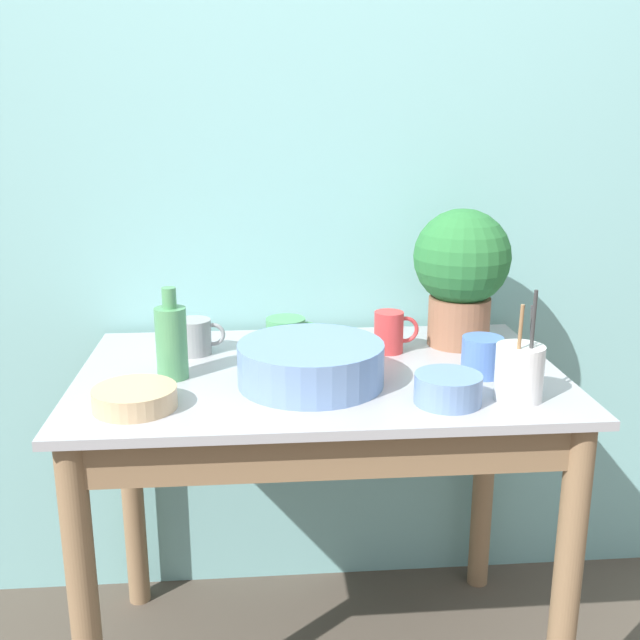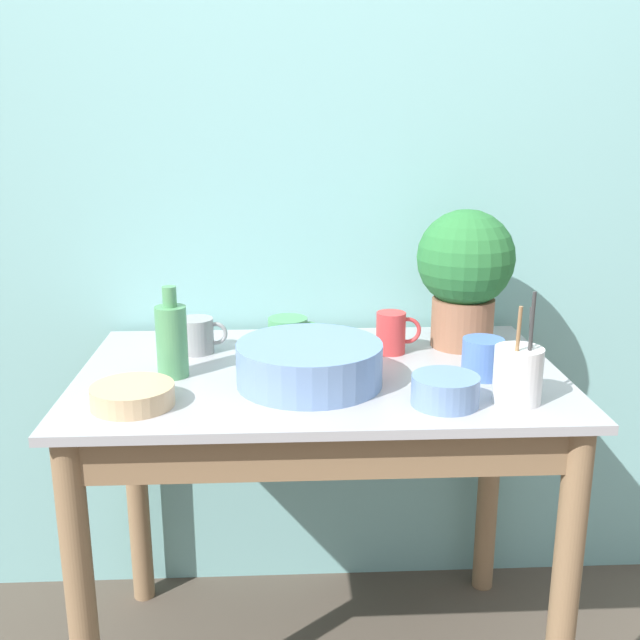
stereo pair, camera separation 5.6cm
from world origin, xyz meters
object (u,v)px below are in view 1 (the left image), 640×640
(bottle_tall, at_px, (171,341))
(mug_blue, at_px, (483,356))
(mug_grey, at_px, (194,337))
(bowl_wash_large, at_px, (311,364))
(utensil_cup, at_px, (519,372))
(bowl_small_blue, at_px, (448,389))
(bowl_small_tan, at_px, (135,398))
(potted_plant, at_px, (461,269))
(mug_red, at_px, (390,332))
(mug_green, at_px, (287,335))

(bottle_tall, xyz_separation_m, mug_blue, (0.69, -0.04, -0.04))
(bottle_tall, relative_size, mug_grey, 1.70)
(bowl_wash_large, relative_size, utensil_cup, 1.35)
(mug_blue, bearing_deg, bottle_tall, 176.55)
(mug_grey, height_order, bowl_small_blue, mug_grey)
(bowl_small_tan, bearing_deg, potted_plant, 25.85)
(bowl_wash_large, height_order, mug_red, mug_red)
(bowl_wash_large, xyz_separation_m, mug_blue, (0.39, 0.02, -0.00))
(potted_plant, relative_size, bowl_small_tan, 2.06)
(mug_blue, bearing_deg, mug_green, 153.38)
(bottle_tall, bearing_deg, mug_red, 15.69)
(bowl_small_tan, bearing_deg, bowl_small_blue, -2.28)
(bottle_tall, relative_size, mug_blue, 1.62)
(bottle_tall, bearing_deg, utensil_cup, -14.75)
(mug_grey, bearing_deg, mug_blue, -18.01)
(bowl_small_blue, bearing_deg, bowl_wash_large, 153.68)
(bottle_tall, relative_size, utensil_cup, 0.87)
(potted_plant, distance_m, bowl_small_blue, 0.44)
(bottle_tall, distance_m, utensil_cup, 0.75)
(mug_grey, bearing_deg, utensil_cup, -27.77)
(mug_red, relative_size, bowl_small_blue, 0.80)
(potted_plant, distance_m, mug_blue, 0.28)
(bowl_wash_large, xyz_separation_m, bowl_small_tan, (-0.36, -0.11, -0.02))
(mug_green, xyz_separation_m, mug_grey, (-0.23, -0.00, 0.00))
(bowl_wash_large, distance_m, bowl_small_tan, 0.38)
(mug_grey, xyz_separation_m, bowl_small_blue, (0.54, -0.37, -0.01))
(bottle_tall, height_order, mug_blue, bottle_tall)
(mug_grey, distance_m, mug_blue, 0.69)
(bowl_wash_large, xyz_separation_m, utensil_cup, (0.42, -0.13, 0.01))
(bowl_wash_large, bearing_deg, bottle_tall, 167.88)
(potted_plant, bearing_deg, bottle_tall, -164.58)
(mug_blue, relative_size, mug_red, 1.15)
(bowl_wash_large, relative_size, bottle_tall, 1.54)
(bottle_tall, bearing_deg, bowl_small_blue, -19.11)
(mug_grey, bearing_deg, bowl_small_blue, -34.54)
(bowl_small_blue, bearing_deg, mug_blue, 52.85)
(mug_blue, bearing_deg, potted_plant, 88.49)
(potted_plant, xyz_separation_m, utensil_cup, (0.02, -0.38, -0.14))
(bowl_wash_large, height_order, mug_grey, bowl_wash_large)
(bottle_tall, relative_size, mug_red, 1.87)
(bowl_wash_large, height_order, utensil_cup, utensil_cup)
(mug_green, relative_size, utensil_cup, 0.55)
(bowl_wash_large, relative_size, bowl_small_blue, 2.30)
(bowl_wash_large, bearing_deg, mug_red, 44.88)
(bowl_small_blue, height_order, utensil_cup, utensil_cup)
(bowl_small_blue, bearing_deg, bottle_tall, 160.89)
(mug_green, xyz_separation_m, utensil_cup, (0.46, -0.36, 0.02))
(potted_plant, distance_m, bowl_wash_large, 0.50)
(mug_green, xyz_separation_m, mug_red, (0.25, -0.03, 0.01))
(mug_green, height_order, utensil_cup, utensil_cup)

